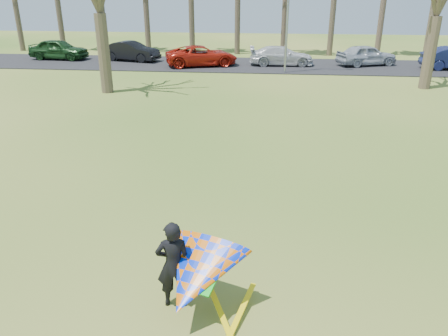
# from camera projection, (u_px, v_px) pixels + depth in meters

# --- Properties ---
(ground) EXTENTS (100.00, 100.00, 0.00)m
(ground) POSITION_uv_depth(u_px,v_px,m) (214.00, 246.00, 9.95)
(ground) COLOR #235A13
(ground) RESTS_ON ground
(parking_strip) EXTENTS (46.00, 7.00, 0.06)m
(parking_strip) POSITION_uv_depth(u_px,v_px,m) (257.00, 65.00, 32.89)
(parking_strip) COLOR black
(parking_strip) RESTS_ON ground
(streetlight) EXTENTS (2.28, 0.18, 8.00)m
(streetlight) POSITION_uv_depth(u_px,v_px,m) (291.00, 4.00, 28.22)
(streetlight) COLOR gray
(streetlight) RESTS_ON ground
(car_0) EXTENTS (4.79, 2.24, 1.59)m
(car_0) POSITION_uv_depth(u_px,v_px,m) (59.00, 49.00, 35.02)
(car_0) COLOR #163917
(car_0) RESTS_ON parking_strip
(car_1) EXTENTS (4.75, 2.61, 1.48)m
(car_1) POSITION_uv_depth(u_px,v_px,m) (131.00, 51.00, 34.32)
(car_1) COLOR black
(car_1) RESTS_ON parking_strip
(car_2) EXTENTS (5.76, 4.03, 1.46)m
(car_2) POSITION_uv_depth(u_px,v_px,m) (202.00, 56.00, 32.15)
(car_2) COLOR #AC1B0D
(car_2) RESTS_ON parking_strip
(car_3) EXTENTS (4.83, 2.21, 1.37)m
(car_3) POSITION_uv_depth(u_px,v_px,m) (281.00, 56.00, 32.42)
(car_3) COLOR silver
(car_3) RESTS_ON parking_strip
(car_4) EXTENTS (4.78, 3.29, 1.51)m
(car_4) POSITION_uv_depth(u_px,v_px,m) (366.00, 55.00, 32.29)
(car_4) COLOR #A8AEB6
(car_4) RESTS_ON parking_strip
(kite_flyer) EXTENTS (2.13, 2.39, 2.02)m
(kite_flyer) POSITION_uv_depth(u_px,v_px,m) (193.00, 274.00, 7.58)
(kite_flyer) COLOR black
(kite_flyer) RESTS_ON ground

